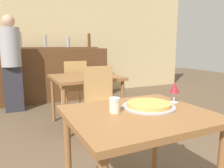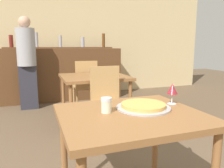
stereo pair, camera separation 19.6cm
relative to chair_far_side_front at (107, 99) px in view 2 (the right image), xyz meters
The scene contains 11 objects.
wall_back 3.09m from the chair_far_side_front, 94.75° to the left, with size 8.00×0.05×2.80m.
dining_table_near 1.27m from the chair_far_side_front, 101.26° to the right, with size 0.93×0.81×0.76m.
dining_table_far 0.63m from the chair_far_side_front, 90.00° to the left, with size 0.95×0.89×0.76m.
bar_counter 2.47m from the chair_far_side_front, 95.72° to the left, with size 2.60×0.56×1.14m.
bar_back_shelf 2.69m from the chair_far_side_front, 95.40° to the left, with size 2.39×0.24×0.35m.
chair_far_side_front is the anchor object (origin of this frame).
chair_far_side_back 1.22m from the chair_far_side_front, 90.00° to the left, with size 0.40×0.40×0.94m.
pizza_tray 1.20m from the chair_far_side_front, 95.81° to the right, with size 0.38×0.38×0.04m.
cheese_shaker 1.27m from the chair_far_side_front, 108.65° to the right, with size 0.07×0.07×0.10m.
person_standing 2.14m from the chair_far_side_front, 117.07° to the left, with size 0.34×0.34×1.73m.
wine_glass 1.19m from the chair_far_side_front, 82.84° to the right, with size 0.08×0.08×0.16m.
Camera 2 is at (-0.59, -1.27, 1.19)m, focal length 35.00 mm.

